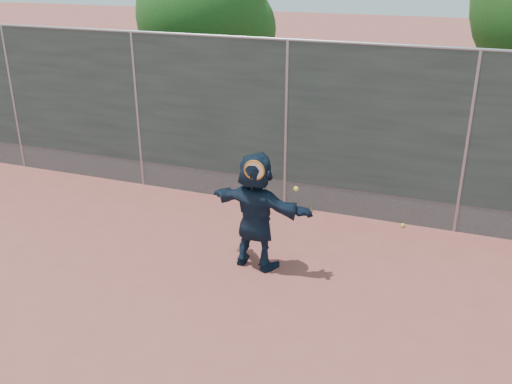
% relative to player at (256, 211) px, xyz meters
% --- Properties ---
extents(ground, '(80.00, 80.00, 0.00)m').
position_rel_player_xyz_m(ground, '(-0.27, -1.28, -0.89)').
color(ground, '#9E4C42').
rests_on(ground, ground).
extents(player, '(1.71, 0.80, 1.77)m').
position_rel_player_xyz_m(player, '(0.00, 0.00, 0.00)').
color(player, '#132134').
rests_on(player, ground).
extents(ball_ground, '(0.07, 0.07, 0.07)m').
position_rel_player_xyz_m(ball_ground, '(1.90, 2.07, -0.85)').
color(ball_ground, yellow).
rests_on(ball_ground, ground).
extents(fence, '(20.00, 0.06, 3.03)m').
position_rel_player_xyz_m(fence, '(-0.27, 2.22, 0.70)').
color(fence, '#38423D').
rests_on(fence, ground).
extents(swing_action, '(0.76, 0.16, 0.51)m').
position_rel_player_xyz_m(swing_action, '(0.11, -0.19, 0.66)').
color(swing_action, orange).
rests_on(swing_action, ground).
extents(tree_left, '(3.15, 3.00, 4.53)m').
position_rel_player_xyz_m(tree_left, '(-3.12, 5.28, 2.05)').
color(tree_left, '#382314').
rests_on(tree_left, ground).
extents(weed_clump, '(0.68, 0.07, 0.30)m').
position_rel_player_xyz_m(weed_clump, '(0.02, 2.11, -0.75)').
color(weed_clump, '#387226').
rests_on(weed_clump, ground).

